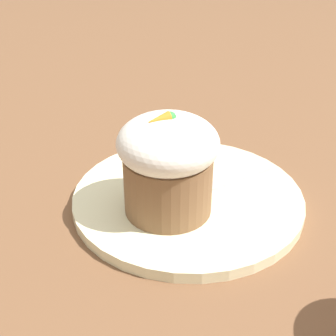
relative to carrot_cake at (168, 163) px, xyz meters
name	(u,v)px	position (x,y,z in m)	size (l,w,h in m)	color
ground_plane	(188,203)	(-0.03, -0.01, -0.06)	(4.00, 4.00, 0.00)	brown
dessert_plate	(188,198)	(-0.03, -0.01, -0.05)	(0.21, 0.21, 0.01)	beige
carrot_cake	(168,163)	(0.00, 0.00, 0.00)	(0.08, 0.08, 0.09)	brown
spoon	(199,188)	(-0.04, -0.01, -0.04)	(0.12, 0.04, 0.01)	#B7B7BC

